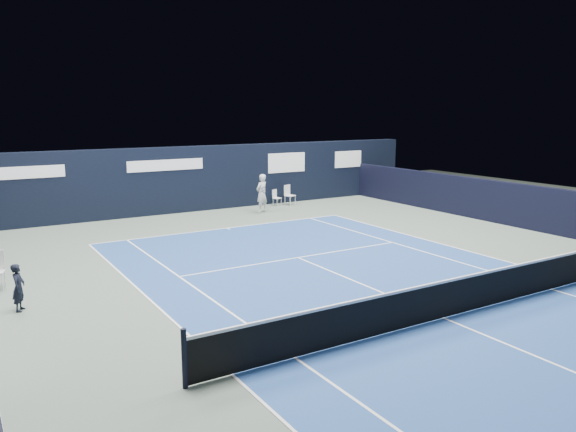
{
  "coord_description": "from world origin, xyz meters",
  "views": [
    {
      "loc": [
        -9.61,
        -8.73,
        4.82
      ],
      "look_at": [
        0.02,
        7.05,
        1.3
      ],
      "focal_mm": 35.0,
      "sensor_mm": 36.0,
      "label": 1
    }
  ],
  "objects_px": {
    "tennis_net": "(445,298)",
    "folding_chair_back_b": "(289,193)",
    "folding_chair_back_a": "(275,195)",
    "tennis_player": "(262,193)"
  },
  "relations": [
    {
      "from": "folding_chair_back_a",
      "to": "folding_chair_back_b",
      "type": "relative_size",
      "value": 0.8
    },
    {
      "from": "folding_chair_back_b",
      "to": "tennis_player",
      "type": "relative_size",
      "value": 0.56
    },
    {
      "from": "folding_chair_back_b",
      "to": "tennis_net",
      "type": "bearing_deg",
      "value": -126.76
    },
    {
      "from": "tennis_net",
      "to": "folding_chair_back_b",
      "type": "bearing_deg",
      "value": 71.36
    },
    {
      "from": "tennis_net",
      "to": "tennis_player",
      "type": "relative_size",
      "value": 7.08
    },
    {
      "from": "folding_chair_back_a",
      "to": "folding_chair_back_b",
      "type": "xyz_separation_m",
      "value": [
        0.7,
        -0.17,
        0.04
      ]
    },
    {
      "from": "tennis_net",
      "to": "tennis_player",
      "type": "height_order",
      "value": "tennis_player"
    },
    {
      "from": "tennis_net",
      "to": "tennis_player",
      "type": "distance_m",
      "value": 14.66
    },
    {
      "from": "folding_chair_back_b",
      "to": "tennis_player",
      "type": "distance_m",
      "value": 2.58
    },
    {
      "from": "folding_chair_back_a",
      "to": "folding_chair_back_b",
      "type": "height_order",
      "value": "folding_chair_back_b"
    }
  ]
}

